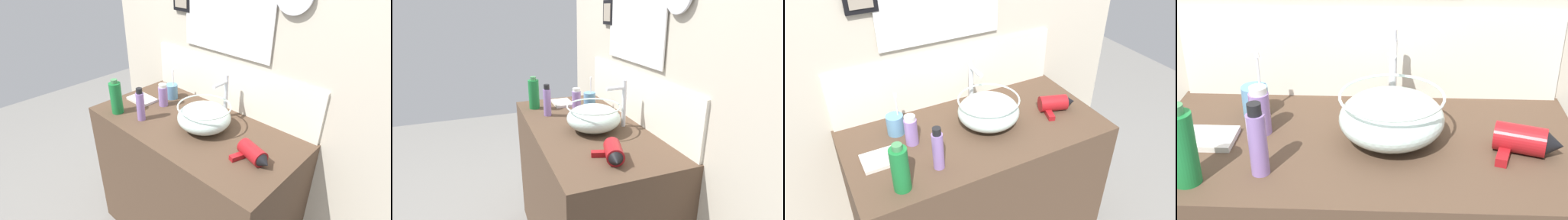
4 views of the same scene
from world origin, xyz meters
TOP-DOWN VIEW (x-y plane):
  - vanity_counter at (0.00, 0.00)m, footprint 1.19×0.60m
  - back_panel at (-0.00, 0.33)m, footprint 2.05×0.09m
  - glass_bowl_sink at (0.07, 0.01)m, footprint 0.28×0.28m
  - faucet at (0.07, 0.18)m, footprint 0.02×0.12m
  - hair_drier at (0.42, -0.04)m, footprint 0.19×0.14m
  - toothbrush_cup at (-0.33, 0.15)m, footprint 0.08×0.08m
  - soap_dispenser at (-0.42, -0.21)m, footprint 0.07×0.07m
  - spray_bottle at (-0.25, -0.16)m, footprint 0.05×0.05m
  - lotion_bottle at (-0.29, 0.04)m, footprint 0.06×0.06m
  - hand_towel at (-0.44, -0.01)m, footprint 0.17×0.12m

SIDE VIEW (x-z plane):
  - vanity_counter at x=0.00m, z-range 0.00..0.89m
  - hand_towel at x=-0.44m, z-range 0.89..0.91m
  - hair_drier at x=0.42m, z-range 0.89..0.97m
  - toothbrush_cup at x=-0.33m, z-range 0.84..1.04m
  - lotion_bottle at x=-0.29m, z-range 0.89..1.03m
  - glass_bowl_sink at x=0.07m, z-range 0.89..1.03m
  - spray_bottle at x=-0.25m, z-range 0.89..1.08m
  - soap_dispenser at x=-0.42m, z-range 0.88..1.09m
  - faucet at x=0.07m, z-range 0.91..1.17m
  - back_panel at x=0.00m, z-range 0.00..2.36m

